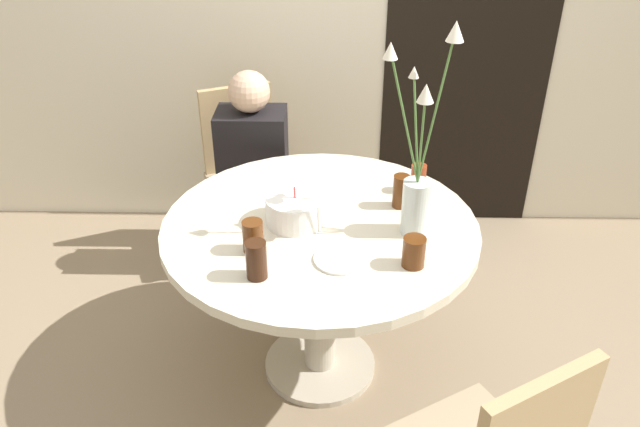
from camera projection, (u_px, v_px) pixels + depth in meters
name	position (u px, v px, depth m)	size (l,w,h in m)	color
ground_plane	(320.00, 366.00, 2.77)	(16.00, 16.00, 0.00)	#89755B
doorway_panel	(469.00, 54.00, 3.34)	(0.90, 0.01, 2.05)	black
dining_table	(320.00, 253.00, 2.46)	(1.21, 1.21, 0.75)	beige
chair_left_flank	(245.00, 165.00, 3.30)	(0.53, 0.53, 0.93)	#9E896B
birthday_cake	(295.00, 209.00, 2.36)	(0.22, 0.22, 0.15)	white
flower_vase	(418.00, 176.00, 2.21)	(0.26, 0.17, 0.77)	silver
side_plate	(341.00, 259.00, 2.17)	(0.19, 0.19, 0.01)	white
drink_glass_0	(253.00, 236.00, 2.19)	(0.07, 0.07, 0.12)	#51280F
drink_glass_1	(256.00, 260.00, 2.06)	(0.07, 0.07, 0.14)	#33190C
drink_glass_2	(414.00, 252.00, 2.12)	(0.08, 0.08, 0.11)	#51280F
drink_glass_3	(401.00, 191.00, 2.46)	(0.07, 0.07, 0.13)	#51280F
drink_glass_4	(418.00, 178.00, 2.57)	(0.06, 0.06, 0.12)	maroon
person_guest	(254.00, 181.00, 3.18)	(0.34, 0.24, 1.09)	#383333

